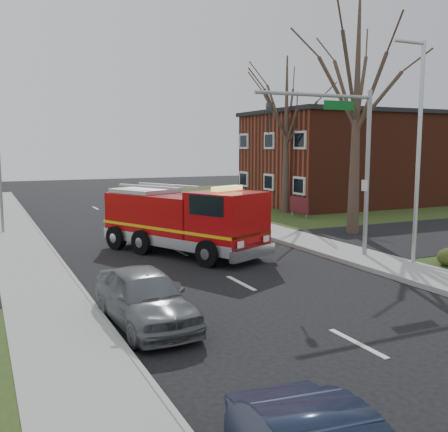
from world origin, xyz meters
name	(u,v)px	position (x,y,z in m)	size (l,w,h in m)	color
ground	(241,283)	(0.00, 0.00, 0.00)	(120.00, 120.00, 0.00)	black
sidewalk_right	(384,264)	(6.20, 0.00, 0.07)	(2.40, 80.00, 0.15)	#969590
sidewalk_left	(48,305)	(-6.20, 0.00, 0.07)	(2.40, 80.00, 0.15)	#969590
brick_building	(352,158)	(19.00, 18.00, 3.66)	(15.40, 10.40, 7.25)	#5E2616
health_center_sign	(299,205)	(10.50, 12.50, 0.88)	(0.12, 2.00, 1.40)	#57141B
bare_tree_near	(357,89)	(9.50, 6.00, 7.41)	(6.00, 6.00, 12.00)	#3C2D23
bare_tree_far	(286,118)	(11.00, 15.00, 6.49)	(5.25, 5.25, 10.50)	#3C2D23
traffic_signal_mast	(342,143)	(5.21, 1.50, 4.71)	(5.29, 0.18, 6.80)	gray
streetlight_pole	(418,147)	(7.14, -0.50, 4.55)	(1.48, 0.16, 8.40)	#B7BABF
fire_engine	(184,222)	(0.05, 5.42, 1.37)	(5.47, 7.88, 3.02)	#A10709
parked_car_maroon	(145,297)	(-4.11, -2.65, 0.75)	(1.76, 4.38, 1.49)	slate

